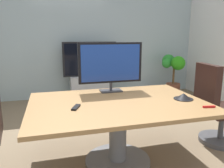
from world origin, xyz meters
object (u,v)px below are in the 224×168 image
conference_phone (183,97)px  remote_control (76,107)px  tv_monitor (111,64)px  potted_plant (173,70)px  office_chair_right (216,111)px  conference_table (118,116)px  wall_display_unit (90,80)px

conference_phone → remote_control: conference_phone is taller
tv_monitor → potted_plant: bearing=43.4°
office_chair_right → potted_plant: 2.49m
tv_monitor → potted_plant: (2.09, 1.98, -0.45)m
conference_phone → tv_monitor: bearing=140.4°
conference_table → wall_display_unit: 2.69m
wall_display_unit → conference_table: bearing=-93.2°
conference_table → potted_plant: bearing=49.0°
office_chair_right → remote_control: (-1.89, -0.19, 0.28)m
potted_plant → conference_phone: (-1.38, -2.57, 0.12)m
tv_monitor → remote_control: 0.86m
potted_plant → remote_control: bearing=-135.6°
remote_control → tv_monitor: bearing=71.7°
conference_table → tv_monitor: 0.72m
tv_monitor → conference_phone: (0.71, -0.59, -0.33)m
office_chair_right → remote_control: size_ratio=6.41×
conference_phone → remote_control: (-1.24, 0.00, -0.02)m
tv_monitor → wall_display_unit: (0.10, 2.19, -0.64)m
conference_table → wall_display_unit: bearing=86.8°
tv_monitor → wall_display_unit: 2.29m
office_chair_right → remote_control: 1.92m
conference_table → potted_plant: size_ratio=1.94×
wall_display_unit → potted_plant: wall_display_unit is taller
potted_plant → remote_control: size_ratio=5.84×
potted_plant → tv_monitor: bearing=-136.6°
potted_plant → wall_display_unit: bearing=173.8°
conference_phone → remote_control: size_ratio=1.29×
office_chair_right → remote_control: bearing=100.8°
conference_table → conference_phone: size_ratio=8.74×
conference_table → potted_plant: potted_plant is taller
conference_phone → wall_display_unit: bearing=102.3°
tv_monitor → conference_phone: 0.98m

